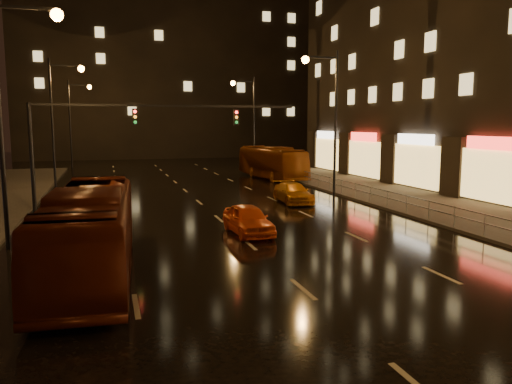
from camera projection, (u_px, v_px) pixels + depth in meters
ground at (205, 207)px, 30.52m from camera, size 140.00×140.00×0.00m
sidewalk_right at (445, 208)px, 29.58m from camera, size 7.00×70.00×0.15m
building_distant at (166, 41)px, 78.60m from camera, size 44.00×16.00×36.00m
traffic_signal at (116, 129)px, 28.45m from camera, size 15.31×0.32×6.20m
railing_right at (370, 190)px, 31.39m from camera, size 0.05×56.00×1.00m
bus_red at (91, 232)px, 16.57m from camera, size 3.12×10.84×2.98m
bus_curb at (271, 163)px, 46.35m from camera, size 3.53×10.91×2.99m
taxi_near at (248, 219)px, 22.97m from camera, size 1.78×4.06×1.36m
taxi_far at (293, 193)px, 32.26m from camera, size 1.95×4.43×1.27m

